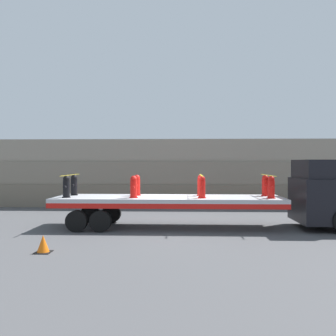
# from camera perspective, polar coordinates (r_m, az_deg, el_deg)

# --- Properties ---
(ground_plane) EXTENTS (120.00, 120.00, 0.00)m
(ground_plane) POSITION_cam_1_polar(r_m,az_deg,el_deg) (15.92, 0.02, -9.04)
(ground_plane) COLOR #474749
(rock_cliff) EXTENTS (60.00, 3.30, 4.15)m
(rock_cliff) POSITION_cam_1_polar(r_m,az_deg,el_deg) (23.97, 0.80, -0.70)
(rock_cliff) COLOR #706656
(rock_cliff) RESTS_ON ground_plane
(truck_cab) EXTENTS (2.21, 2.71, 2.85)m
(truck_cab) POSITION_cam_1_polar(r_m,az_deg,el_deg) (16.78, 22.76, -3.67)
(truck_cab) COLOR black
(truck_cab) RESTS_ON ground_plane
(flatbed_trailer) EXTENTS (9.52, 2.56, 1.29)m
(flatbed_trailer) POSITION_cam_1_polar(r_m,az_deg,el_deg) (15.80, -1.94, -5.22)
(flatbed_trailer) COLOR #B2B2B7
(flatbed_trailer) RESTS_ON ground_plane
(fire_hydrant_black_near_0) EXTENTS (0.35, 0.57, 0.90)m
(fire_hydrant_black_near_0) POSITION_cam_1_polar(r_m,az_deg,el_deg) (15.90, -15.23, -2.79)
(fire_hydrant_black_near_0) COLOR black
(fire_hydrant_black_near_0) RESTS_ON flatbed_trailer
(fire_hydrant_black_far_0) EXTENTS (0.35, 0.57, 0.90)m
(fire_hydrant_black_far_0) POSITION_cam_1_polar(r_m,az_deg,el_deg) (16.93, -14.13, -2.56)
(fire_hydrant_black_far_0) COLOR black
(fire_hydrant_black_far_0) RESTS_ON flatbed_trailer
(fire_hydrant_red_near_1) EXTENTS (0.35, 0.57, 0.90)m
(fire_hydrant_red_near_1) POSITION_cam_1_polar(r_m,az_deg,el_deg) (15.30, -5.26, -2.91)
(fire_hydrant_red_near_1) COLOR red
(fire_hydrant_red_near_1) RESTS_ON flatbed_trailer
(fire_hydrant_red_far_1) EXTENTS (0.35, 0.57, 0.90)m
(fire_hydrant_red_far_1) POSITION_cam_1_polar(r_m,az_deg,el_deg) (16.36, -4.77, -2.66)
(fire_hydrant_red_far_1) COLOR red
(fire_hydrant_red_far_1) RESTS_ON flatbed_trailer
(fire_hydrant_red_near_2) EXTENTS (0.35, 0.57, 0.90)m
(fire_hydrant_red_near_2) POSITION_cam_1_polar(r_m,az_deg,el_deg) (15.18, 5.18, -2.94)
(fire_hydrant_red_near_2) COLOR red
(fire_hydrant_red_near_2) RESTS_ON flatbed_trailer
(fire_hydrant_red_far_2) EXTENTS (0.35, 0.57, 0.90)m
(fire_hydrant_red_far_2) POSITION_cam_1_polar(r_m,az_deg,el_deg) (16.26, 4.99, -2.68)
(fire_hydrant_red_far_2) COLOR red
(fire_hydrant_red_far_2) RESTS_ON flatbed_trailer
(fire_hydrant_red_near_3) EXTENTS (0.35, 0.57, 0.90)m
(fire_hydrant_red_near_3) POSITION_cam_1_polar(r_m,az_deg,el_deg) (15.57, 15.44, -2.87)
(fire_hydrant_red_near_3) COLOR red
(fire_hydrant_red_near_3) RESTS_ON flatbed_trailer
(fire_hydrant_red_far_3) EXTENTS (0.35, 0.57, 0.90)m
(fire_hydrant_red_far_3) POSITION_cam_1_polar(r_m,az_deg,el_deg) (16.62, 14.59, -2.63)
(fire_hydrant_red_far_3) COLOR red
(fire_hydrant_red_far_3) RESTS_ON flatbed_trailer
(cargo_strap_rear) EXTENTS (0.05, 2.65, 0.01)m
(cargo_strap_rear) POSITION_cam_1_polar(r_m,az_deg,el_deg) (16.39, -14.67, -1.03)
(cargo_strap_rear) COLOR yellow
(cargo_strap_rear) RESTS_ON fire_hydrant_black_near_0
(cargo_strap_middle) EXTENTS (0.05, 2.65, 0.01)m
(cargo_strap_middle) POSITION_cam_1_polar(r_m,az_deg,el_deg) (15.70, 5.09, -1.09)
(cargo_strap_middle) COLOR yellow
(cargo_strap_middle) RESTS_ON fire_hydrant_red_near_2
(cargo_strap_front) EXTENTS (0.05, 2.65, 0.01)m
(cargo_strap_front) POSITION_cam_1_polar(r_m,az_deg,el_deg) (16.07, 15.01, -1.07)
(cargo_strap_front) COLOR yellow
(cargo_strap_front) RESTS_ON fire_hydrant_red_near_3
(traffic_cone) EXTENTS (0.48, 0.48, 0.54)m
(traffic_cone) POSITION_cam_1_polar(r_m,az_deg,el_deg) (12.18, -18.49, -10.94)
(traffic_cone) COLOR black
(traffic_cone) RESTS_ON ground_plane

